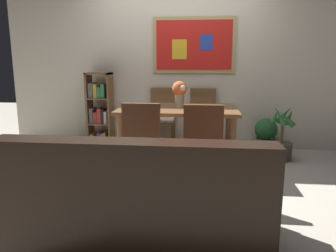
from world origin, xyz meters
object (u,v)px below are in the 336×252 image
at_px(dining_table, 178,116).
at_px(dining_chair_far_left, 162,113).
at_px(dining_chair_near_left, 143,138).
at_px(potted_ivy, 266,134).
at_px(dining_chair_far_right, 203,114).
at_px(potted_palm, 281,141).
at_px(dining_chair_near_right, 203,140).
at_px(flower_vase, 180,92).
at_px(bookshelf, 100,113).
at_px(leather_couch, 140,203).

xyz_separation_m(dining_table, dining_chair_far_left, (-0.29, 0.79, -0.11)).
xyz_separation_m(dining_chair_near_left, potted_ivy, (1.53, 1.54, -0.28)).
distance_m(dining_chair_far_left, dining_chair_far_right, 0.60).
bearing_deg(dining_chair_far_right, potted_palm, -20.77).
bearing_deg(dining_chair_near_right, potted_ivy, 59.99).
height_order(dining_chair_far_right, flower_vase, flower_vase).
relative_size(dining_table, bookshelf, 1.28).
xyz_separation_m(dining_table, leather_couch, (-0.13, -1.84, -0.33)).
relative_size(dining_chair_near_right, leather_couch, 0.51).
bearing_deg(bookshelf, flower_vase, -30.03).
bearing_deg(bookshelf, dining_chair_far_left, 3.45).
xyz_separation_m(dining_chair_near_left, bookshelf, (-0.94, 1.50, -0.00)).
distance_m(dining_chair_far_right, flower_vase, 0.92).
distance_m(bookshelf, potted_palm, 2.64).
distance_m(dining_chair_far_left, dining_chair_near_left, 1.56).
distance_m(dining_chair_far_right, leather_couch, 2.66).
bearing_deg(potted_palm, flower_vase, -164.44).
height_order(dining_chair_near_left, potted_ivy, dining_chair_near_left).
relative_size(dining_chair_far_right, dining_chair_near_left, 1.00).
bearing_deg(potted_ivy, bookshelf, -179.11).
bearing_deg(dining_chair_near_left, dining_table, 68.71).
height_order(leather_couch, potted_palm, leather_couch).
height_order(dining_chair_far_left, bookshelf, bookshelf).
bearing_deg(dining_chair_near_left, leather_couch, -80.94).
height_order(dining_chair_near_right, bookshelf, bookshelf).
distance_m(dining_chair_far_left, bookshelf, 0.95).
relative_size(dining_chair_near_left, bookshelf, 0.80).
xyz_separation_m(dining_chair_near_left, potted_palm, (1.66, 1.15, -0.27)).
bearing_deg(dining_table, potted_palm, 15.49).
bearing_deg(dining_chair_near_left, flower_vase, 67.56).
bearing_deg(flower_vase, potted_palm, 15.56).
height_order(dining_chair_far_left, potted_palm, dining_chair_far_left).
xyz_separation_m(bookshelf, potted_palm, (2.60, -0.35, -0.27)).
bearing_deg(dining_table, flower_vase, 10.42).
bearing_deg(dining_chair_far_left, dining_chair_near_left, -90.28).
distance_m(potted_ivy, potted_palm, 0.41).
bearing_deg(bookshelf, dining_chair_near_right, -44.88).
relative_size(bookshelf, potted_ivy, 2.31).
bearing_deg(potted_ivy, flower_vase, -147.68).
relative_size(dining_table, dining_chair_far_left, 1.60).
relative_size(leather_couch, potted_palm, 2.38).
distance_m(dining_chair_near_right, potted_palm, 1.61).
bearing_deg(bookshelf, dining_chair_far_right, 1.71).
height_order(dining_chair_near_left, bookshelf, bookshelf).
relative_size(dining_chair_near_left, potted_ivy, 1.84).
bearing_deg(leather_couch, potted_ivy, 62.43).
height_order(dining_table, dining_chair_far_left, dining_chair_far_left).
relative_size(dining_chair_near_left, potted_palm, 1.20).
relative_size(dining_table, potted_palm, 1.92).
bearing_deg(dining_chair_near_left, bookshelf, 122.00).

